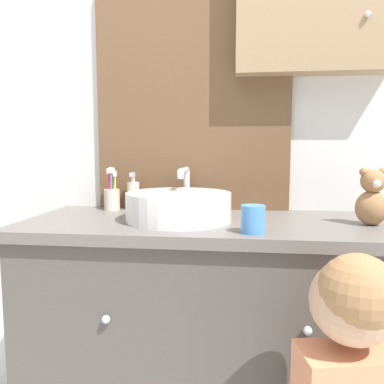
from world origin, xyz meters
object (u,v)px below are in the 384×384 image
(drinking_cup, at_px, (253,219))
(toothbrush_holder, at_px, (112,198))
(teddy_bear, at_px, (372,198))
(sink_basin, at_px, (179,205))
(soap_dispenser, at_px, (133,195))

(drinking_cup, bearing_deg, toothbrush_holder, 146.72)
(teddy_bear, bearing_deg, sink_basin, 179.06)
(drinking_cup, bearing_deg, teddy_bear, 23.28)
(sink_basin, relative_size, drinking_cup, 5.07)
(sink_basin, relative_size, teddy_bear, 2.24)
(soap_dispenser, height_order, teddy_bear, teddy_bear)
(soap_dispenser, relative_size, drinking_cup, 1.84)
(sink_basin, bearing_deg, toothbrush_holder, 148.74)
(sink_basin, bearing_deg, soap_dispenser, 136.56)
(soap_dispenser, bearing_deg, toothbrush_holder, -162.12)
(soap_dispenser, distance_m, drinking_cup, 0.59)
(toothbrush_holder, distance_m, soap_dispenser, 0.08)
(soap_dispenser, bearing_deg, sink_basin, -43.44)
(soap_dispenser, xyz_separation_m, drinking_cup, (0.45, -0.37, -0.02))
(sink_basin, height_order, teddy_bear, teddy_bear)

